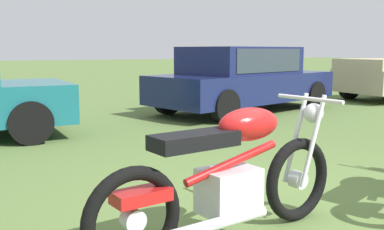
# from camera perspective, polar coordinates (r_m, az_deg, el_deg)

# --- Properties ---
(ground_plane) EXTENTS (120.00, 120.00, 0.00)m
(ground_plane) POSITION_cam_1_polar(r_m,az_deg,el_deg) (3.97, 17.85, -12.24)
(ground_plane) COLOR #567038
(motorcycle_red) EXTENTS (2.15, 0.68, 1.02)m
(motorcycle_red) POSITION_cam_1_polar(r_m,az_deg,el_deg) (3.20, 4.79, -7.71)
(motorcycle_red) COLOR black
(motorcycle_red) RESTS_ON ground
(car_navy) EXTENTS (4.77, 2.82, 1.43)m
(car_navy) POSITION_cam_1_polar(r_m,az_deg,el_deg) (10.03, 6.42, 4.96)
(car_navy) COLOR #161E4C
(car_navy) RESTS_ON ground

